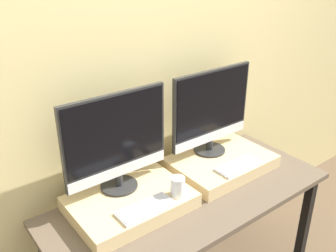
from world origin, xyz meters
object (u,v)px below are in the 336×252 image
at_px(monitor_left, 116,140).
at_px(keyboard_left, 146,208).
at_px(mug, 178,187).
at_px(keyboard_right, 239,166).
at_px(monitor_right, 212,110).

distance_m(monitor_left, keyboard_left, 0.35).
bearing_deg(mug, keyboard_right, 0.00).
height_order(mug, monitor_right, monitor_right).
bearing_deg(keyboard_right, keyboard_left, 180.00).
bearing_deg(mug, monitor_left, 128.69).
xyz_separation_m(monitor_left, monitor_right, (0.63, 0.00, 0.00)).
xyz_separation_m(mug, keyboard_right, (0.44, 0.00, -0.04)).
xyz_separation_m(keyboard_left, keyboard_right, (0.63, 0.00, 0.00)).
relative_size(monitor_left, mug, 5.55).
xyz_separation_m(keyboard_left, monitor_right, (0.63, 0.24, 0.26)).
bearing_deg(monitor_right, keyboard_left, -159.31).
bearing_deg(mug, keyboard_left, 180.00).
relative_size(monitor_right, keyboard_right, 1.99).
bearing_deg(monitor_left, keyboard_right, -20.69).
distance_m(monitor_left, monitor_right, 0.63).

